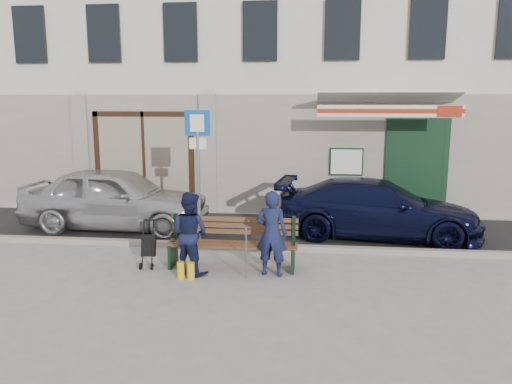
# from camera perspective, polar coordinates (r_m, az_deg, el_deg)

# --- Properties ---
(ground) EXTENTS (80.00, 80.00, 0.00)m
(ground) POSITION_cam_1_polar(r_m,az_deg,el_deg) (9.03, -2.88, -9.33)
(ground) COLOR #9E9991
(ground) RESTS_ON ground
(asphalt_lane) EXTENTS (60.00, 3.20, 0.01)m
(asphalt_lane) POSITION_cam_1_polar(r_m,az_deg,el_deg) (11.96, -0.48, -4.30)
(asphalt_lane) COLOR #282828
(asphalt_lane) RESTS_ON ground
(curb) EXTENTS (60.00, 0.18, 0.12)m
(curb) POSITION_cam_1_polar(r_m,az_deg,el_deg) (10.42, -1.55, -6.24)
(curb) COLOR #9E9384
(curb) RESTS_ON ground
(building) EXTENTS (20.00, 8.27, 10.00)m
(building) POSITION_cam_1_polar(r_m,az_deg,el_deg) (17.00, 1.78, 16.97)
(building) COLOR beige
(building) RESTS_ON ground
(car_silver) EXTENTS (4.47, 1.91, 1.51)m
(car_silver) POSITION_cam_1_polar(r_m,az_deg,el_deg) (12.33, -15.71, -0.69)
(car_silver) COLOR silver
(car_silver) RESTS_ON ground
(car_navy) EXTENTS (4.68, 2.35, 1.30)m
(car_navy) POSITION_cam_1_polar(r_m,az_deg,el_deg) (11.53, 13.73, -1.87)
(car_navy) COLOR black
(car_navy) RESTS_ON ground
(parking_sign) EXTENTS (0.53, 0.08, 2.85)m
(parking_sign) POSITION_cam_1_polar(r_m,az_deg,el_deg) (10.56, -6.65, 4.27)
(parking_sign) COLOR gray
(parking_sign) RESTS_ON ground
(bench) EXTENTS (2.40, 1.17, 0.98)m
(bench) POSITION_cam_1_polar(r_m,az_deg,el_deg) (9.22, -3.02, -5.92)
(bench) COLOR brown
(bench) RESTS_ON ground
(man) EXTENTS (0.60, 0.43, 1.52)m
(man) POSITION_cam_1_polar(r_m,az_deg,el_deg) (8.75, 1.80, -4.75)
(man) COLOR #161B3C
(man) RESTS_ON ground
(woman) EXTENTS (0.89, 0.81, 1.48)m
(woman) POSITION_cam_1_polar(r_m,az_deg,el_deg) (8.93, -7.58, -4.67)
(woman) COLOR #131836
(woman) RESTS_ON ground
(stroller) EXTENTS (0.27, 0.37, 0.88)m
(stroller) POSITION_cam_1_polar(r_m,az_deg,el_deg) (9.49, -12.18, -6.12)
(stroller) COLOR black
(stroller) RESTS_ON ground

